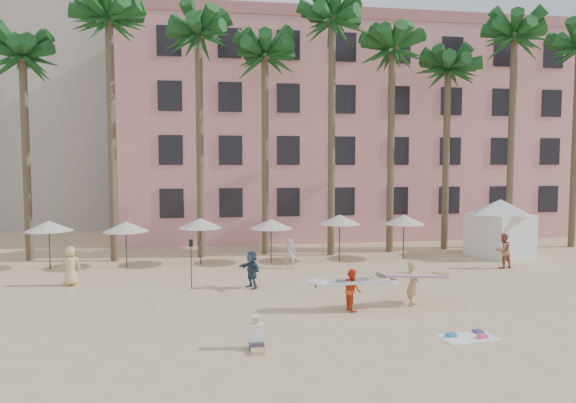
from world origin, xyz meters
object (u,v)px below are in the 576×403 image
Objects in this scene: carrier_yellow at (413,281)px; carrier_white at (352,288)px; pink_hotel at (346,136)px; cabana at (500,223)px.

carrier_yellow is 2.57m from carrier_white.
pink_hotel is at bearing 75.57° from carrier_white.
carrier_white is at bearing -104.43° from pink_hotel.
cabana reaches higher than carrier_yellow.
pink_hotel is at bearing 114.65° from cabana.
cabana is 1.87× the size of carrier_yellow.
carrier_yellow is (-3.50, -23.26, -7.00)m from pink_hotel.
pink_hotel is 11.66× the size of carrier_yellow.
cabana is (6.18, -13.47, -5.93)m from pink_hotel.
carrier_yellow is at bearing -134.65° from cabana.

